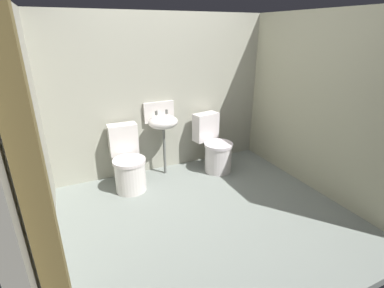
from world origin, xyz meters
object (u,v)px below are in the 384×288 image
(wooden_door_post, at_px, (43,225))
(toilet_right, at_px, (214,148))
(toilet_left, at_px, (128,164))
(sink, at_px, (163,121))

(wooden_door_post, bearing_deg, toilet_right, 44.31)
(toilet_left, bearing_deg, wooden_door_post, 69.65)
(wooden_door_post, bearing_deg, sink, 58.34)
(toilet_right, relative_size, sink, 0.79)
(wooden_door_post, height_order, toilet_right, wooden_door_post)
(toilet_left, relative_size, sink, 0.79)
(toilet_right, xyz_separation_m, sink, (-0.70, 0.19, 0.43))
(sink, bearing_deg, toilet_right, -15.09)
(wooden_door_post, distance_m, sink, 2.58)
(wooden_door_post, xyz_separation_m, toilet_left, (0.80, 1.99, -0.73))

